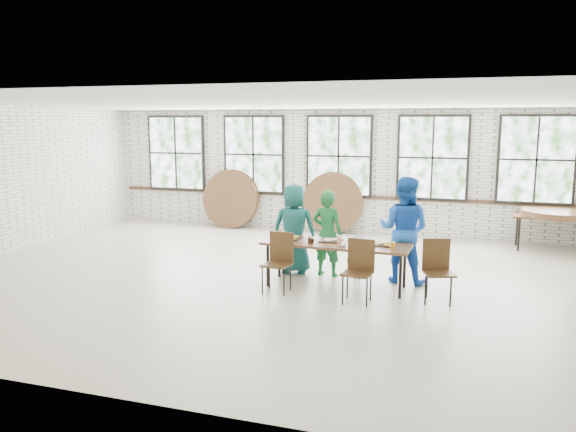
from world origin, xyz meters
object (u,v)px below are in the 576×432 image
object	(u,v)px
dining_table	(336,246)
chair_near_left	(279,257)
storage_table	(559,219)
chair_near_right	(359,265)

from	to	relation	value
dining_table	chair_near_left	bearing A→B (deg)	-147.33
dining_table	storage_table	bearing A→B (deg)	48.35
dining_table	chair_near_right	size ratio (longest dim) A/B	2.56
dining_table	storage_table	world-z (taller)	same
dining_table	storage_table	size ratio (longest dim) A/B	1.31
dining_table	chair_near_right	bearing A→B (deg)	-48.66
chair_near_right	storage_table	size ratio (longest dim) A/B	0.51
chair_near_left	chair_near_right	size ratio (longest dim) A/B	1.00
dining_table	chair_near_left	distance (m)	0.96
chair_near_right	storage_table	distance (m)	5.71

